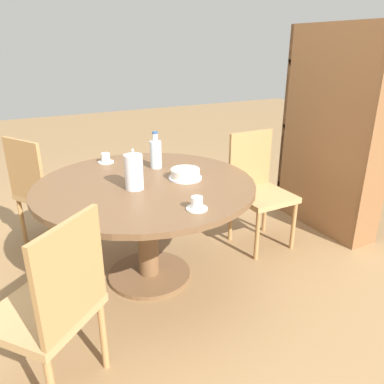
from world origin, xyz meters
TOP-DOWN VIEW (x-y plane):
  - ground_plane at (0.00, 0.00)m, footprint 14.00×14.00m
  - dining_table at (0.00, 0.00)m, footprint 1.43×1.43m
  - chair_a at (-0.07, 0.99)m, footprint 0.42×0.42m
  - chair_b at (-0.82, -0.55)m, footprint 0.57×0.57m
  - chair_c at (0.69, -0.71)m, footprint 0.59×0.59m
  - bookshelf at (-0.04, 1.70)m, footprint 0.96×0.28m
  - coffee_pot at (0.08, -0.10)m, footprint 0.11×0.11m
  - water_bottle at (-0.26, 0.19)m, footprint 0.08×0.08m
  - cake_main at (0.06, 0.26)m, footprint 0.22×0.22m
  - cup_a at (-0.55, -0.10)m, footprint 0.12×0.12m
  - cup_b at (0.53, 0.10)m, footprint 0.12×0.12m

SIDE VIEW (x-z plane):
  - ground_plane at x=0.00m, z-range 0.00..0.00m
  - chair_a at x=-0.07m, z-range 0.03..0.94m
  - chair_b at x=-0.82m, z-range 0.03..0.94m
  - chair_c at x=0.69m, z-range 0.03..0.94m
  - dining_table at x=0.00m, z-range 0.22..0.94m
  - cup_a at x=-0.55m, z-range 0.71..0.78m
  - cup_b at x=0.53m, z-range 0.71..0.78m
  - cake_main at x=0.06m, z-range 0.71..0.78m
  - water_bottle at x=-0.26m, z-range 0.69..0.95m
  - coffee_pot at x=0.08m, z-range 0.70..0.96m
  - bookshelf at x=-0.04m, z-range -0.02..1.69m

